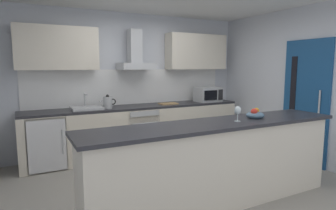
{
  "coord_description": "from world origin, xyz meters",
  "views": [
    {
      "loc": [
        -1.93,
        -3.35,
        1.62
      ],
      "look_at": [
        0.02,
        0.41,
        1.05
      ],
      "focal_mm": 30.85,
      "sensor_mm": 36.0,
      "label": 1
    }
  ],
  "objects_px": {
    "oven": "(139,130)",
    "fruit_bowl": "(255,114)",
    "refrigerator": "(46,142)",
    "chopping_board": "(168,104)",
    "wine_glass": "(238,111)",
    "microwave": "(208,94)",
    "range_hood": "(135,57)",
    "sink": "(87,108)",
    "kettle": "(108,102)"
  },
  "relations": [
    {
      "from": "range_hood",
      "to": "wine_glass",
      "type": "bearing_deg",
      "value": -82.94
    },
    {
      "from": "refrigerator",
      "to": "wine_glass",
      "type": "bearing_deg",
      "value": -50.75
    },
    {
      "from": "microwave",
      "to": "sink",
      "type": "xyz_separation_m",
      "value": [
        -2.44,
        0.04,
        -0.12
      ]
    },
    {
      "from": "refrigerator",
      "to": "kettle",
      "type": "distance_m",
      "value": 1.17
    },
    {
      "from": "refrigerator",
      "to": "fruit_bowl",
      "type": "height_order",
      "value": "fruit_bowl"
    },
    {
      "from": "microwave",
      "to": "fruit_bowl",
      "type": "distance_m",
      "value": 2.39
    },
    {
      "from": "refrigerator",
      "to": "kettle",
      "type": "height_order",
      "value": "kettle"
    },
    {
      "from": "sink",
      "to": "wine_glass",
      "type": "xyz_separation_m",
      "value": [
        1.23,
        -2.34,
        0.18
      ]
    },
    {
      "from": "kettle",
      "to": "fruit_bowl",
      "type": "bearing_deg",
      "value": -61.1
    },
    {
      "from": "range_hood",
      "to": "fruit_bowl",
      "type": "relative_size",
      "value": 3.27
    },
    {
      "from": "chopping_board",
      "to": "kettle",
      "type": "bearing_deg",
      "value": -179.51
    },
    {
      "from": "refrigerator",
      "to": "microwave",
      "type": "relative_size",
      "value": 1.7
    },
    {
      "from": "oven",
      "to": "wine_glass",
      "type": "relative_size",
      "value": 4.5
    },
    {
      "from": "oven",
      "to": "range_hood",
      "type": "distance_m",
      "value": 1.33
    },
    {
      "from": "microwave",
      "to": "wine_glass",
      "type": "xyz_separation_m",
      "value": [
        -1.21,
        -2.3,
        0.06
      ]
    },
    {
      "from": "microwave",
      "to": "range_hood",
      "type": "xyz_separation_m",
      "value": [
        -1.51,
        0.16,
        0.74
      ]
    },
    {
      "from": "microwave",
      "to": "kettle",
      "type": "xyz_separation_m",
      "value": [
        -2.09,
        -0.01,
        -0.04
      ]
    },
    {
      "from": "fruit_bowl",
      "to": "wine_glass",
      "type": "bearing_deg",
      "value": -168.13
    },
    {
      "from": "kettle",
      "to": "fruit_bowl",
      "type": "distance_m",
      "value": 2.54
    },
    {
      "from": "wine_glass",
      "to": "fruit_bowl",
      "type": "bearing_deg",
      "value": 11.87
    },
    {
      "from": "range_hood",
      "to": "chopping_board",
      "type": "xyz_separation_m",
      "value": [
        0.6,
        -0.15,
        -0.88
      ]
    },
    {
      "from": "refrigerator",
      "to": "kettle",
      "type": "bearing_deg",
      "value": -1.75
    },
    {
      "from": "microwave",
      "to": "refrigerator",
      "type": "bearing_deg",
      "value": 179.54
    },
    {
      "from": "oven",
      "to": "kettle",
      "type": "distance_m",
      "value": 0.8
    },
    {
      "from": "sink",
      "to": "fruit_bowl",
      "type": "bearing_deg",
      "value": -55.16
    },
    {
      "from": "sink",
      "to": "refrigerator",
      "type": "bearing_deg",
      "value": -178.82
    },
    {
      "from": "oven",
      "to": "wine_glass",
      "type": "height_order",
      "value": "wine_glass"
    },
    {
      "from": "microwave",
      "to": "wine_glass",
      "type": "relative_size",
      "value": 2.81
    },
    {
      "from": "oven",
      "to": "fruit_bowl",
      "type": "distance_m",
      "value": 2.41
    },
    {
      "from": "oven",
      "to": "wine_glass",
      "type": "distance_m",
      "value": 2.43
    },
    {
      "from": "sink",
      "to": "chopping_board",
      "type": "height_order",
      "value": "sink"
    },
    {
      "from": "microwave",
      "to": "range_hood",
      "type": "bearing_deg",
      "value": 174.05
    },
    {
      "from": "oven",
      "to": "kettle",
      "type": "bearing_deg",
      "value": -176.67
    },
    {
      "from": "microwave",
      "to": "sink",
      "type": "relative_size",
      "value": 1.0
    },
    {
      "from": "oven",
      "to": "wine_glass",
      "type": "xyz_separation_m",
      "value": [
        0.3,
        -2.33,
        0.65
      ]
    },
    {
      "from": "oven",
      "to": "microwave",
      "type": "distance_m",
      "value": 1.62
    },
    {
      "from": "microwave",
      "to": "fruit_bowl",
      "type": "bearing_deg",
      "value": -111.21
    },
    {
      "from": "oven",
      "to": "range_hood",
      "type": "relative_size",
      "value": 1.11
    },
    {
      "from": "oven",
      "to": "microwave",
      "type": "relative_size",
      "value": 1.6
    },
    {
      "from": "refrigerator",
      "to": "kettle",
      "type": "relative_size",
      "value": 2.94
    },
    {
      "from": "refrigerator",
      "to": "chopping_board",
      "type": "distance_m",
      "value": 2.25
    },
    {
      "from": "oven",
      "to": "sink",
      "type": "relative_size",
      "value": 1.6
    },
    {
      "from": "sink",
      "to": "microwave",
      "type": "bearing_deg",
      "value": -0.91
    },
    {
      "from": "sink",
      "to": "fruit_bowl",
      "type": "distance_m",
      "value": 2.76
    },
    {
      "from": "microwave",
      "to": "kettle",
      "type": "relative_size",
      "value": 1.73
    },
    {
      "from": "sink",
      "to": "fruit_bowl",
      "type": "relative_size",
      "value": 2.27
    },
    {
      "from": "fruit_bowl",
      "to": "chopping_board",
      "type": "distance_m",
      "value": 2.23
    },
    {
      "from": "range_hood",
      "to": "chopping_board",
      "type": "distance_m",
      "value": 1.07
    },
    {
      "from": "kettle",
      "to": "sink",
      "type": "bearing_deg",
      "value": 172.75
    },
    {
      "from": "microwave",
      "to": "range_hood",
      "type": "height_order",
      "value": "range_hood"
    }
  ]
}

